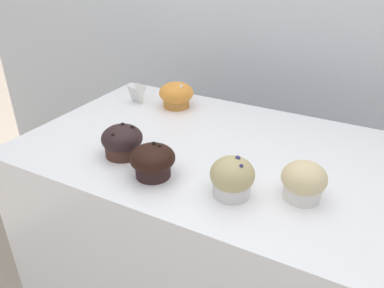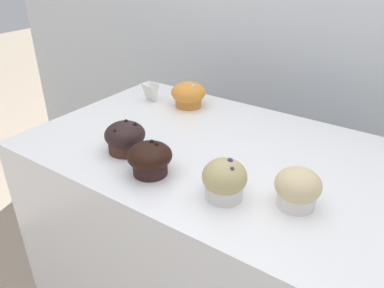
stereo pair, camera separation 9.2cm
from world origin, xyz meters
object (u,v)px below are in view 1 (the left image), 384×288
at_px(muffin_back_right, 304,181).
at_px(muffin_front_left, 122,141).
at_px(muffin_front_center, 176,95).
at_px(muffin_back_left, 232,178).
at_px(muffin_front_right, 153,161).

bearing_deg(muffin_back_right, muffin_front_left, -175.95).
bearing_deg(muffin_front_center, muffin_back_right, -32.36).
height_order(muffin_front_center, muffin_back_right, same).
distance_m(muffin_back_left, muffin_front_left, 0.31).
height_order(muffin_front_center, muffin_front_right, muffin_front_center).
xyz_separation_m(muffin_back_right, muffin_front_left, (-0.45, -0.03, -0.00)).
bearing_deg(muffin_front_center, muffin_front_left, -82.94).
bearing_deg(muffin_back_right, muffin_front_right, -166.57).
bearing_deg(muffin_front_right, muffin_front_left, 159.31).
bearing_deg(muffin_back_left, muffin_front_left, 174.76).
bearing_deg(muffin_back_left, muffin_front_center, 133.66).
bearing_deg(muffin_front_left, muffin_back_right, 4.05).
height_order(muffin_front_center, muffin_back_left, muffin_back_left).
relative_size(muffin_front_center, muffin_back_right, 1.19).
height_order(muffin_front_left, muffin_front_right, muffin_front_left).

